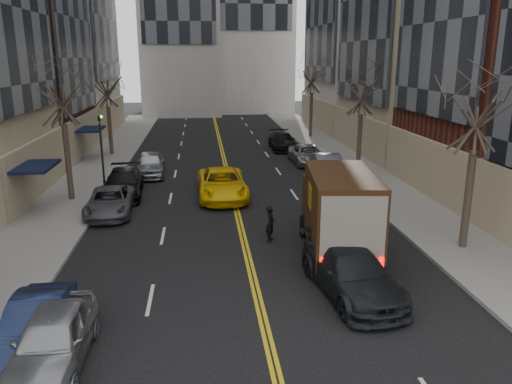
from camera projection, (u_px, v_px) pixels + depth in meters
sidewalk_left at (94, 171)px, 33.85m from camera, size 4.00×66.00×0.15m
sidewalk_right at (352, 165)px, 35.76m from camera, size 4.00×66.00×0.15m
tree_lf_mid at (60, 77)px, 25.44m from camera, size 3.20×3.20×8.91m
tree_lf_far at (106, 78)px, 38.05m from camera, size 3.20×3.20×8.12m
tree_rt_near at (481, 89)px, 18.71m from camera, size 3.20×3.20×8.71m
tree_rt_mid at (363, 80)px, 32.21m from camera, size 3.20×3.20×8.32m
tree_rt_far at (312, 66)px, 46.44m from camera, size 3.20×3.20×9.11m
traffic_signal at (101, 143)px, 28.50m from camera, size 0.29×0.26×4.70m
ups_truck at (339, 213)px, 19.46m from camera, size 3.15×6.55×3.46m
observer_sedan at (351, 272)px, 16.50m from camera, size 2.81×5.52×1.54m
taxi at (222, 184)px, 27.70m from camera, size 2.74×5.72×1.57m
pedestrian at (270, 223)px, 21.19m from camera, size 0.54×0.66×1.56m
parked_lf_a at (53, 339)px, 12.68m from camera, size 1.72×4.25×1.45m
parked_lf_b at (36, 323)px, 13.55m from camera, size 1.50×4.04×1.32m
parked_lf_c at (110, 202)px, 24.83m from camera, size 2.32×4.75×1.30m
parked_lf_d at (123, 183)px, 28.00m from camera, size 2.37×5.23×1.49m
parked_lf_e at (150, 164)px, 32.87m from camera, size 2.05×4.62×1.54m
parked_rt_a at (328, 167)px, 31.82m from camera, size 1.82×4.81×1.57m
parked_rt_b at (308, 155)px, 36.45m from camera, size 2.34×4.91×1.35m
parked_rt_c at (282, 141)px, 42.06m from camera, size 2.09×4.95×1.43m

